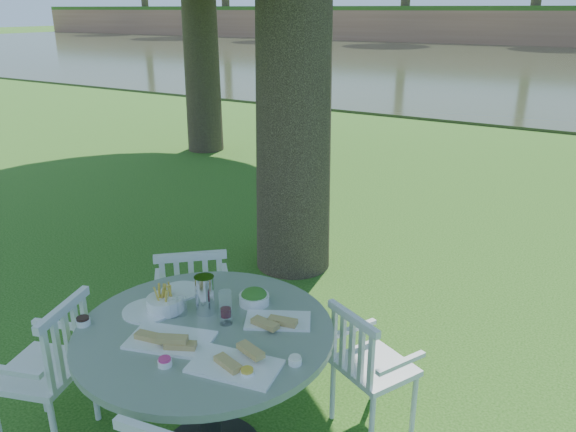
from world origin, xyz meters
name	(u,v)px	position (x,y,z in m)	size (l,w,h in m)	color
ground	(275,324)	(0.00, 0.00, 0.00)	(140.00, 140.00, 0.00)	#19430E
table	(206,356)	(0.43, -1.35, 0.65)	(1.32, 1.32, 0.82)	black
chair_ne	(364,362)	(1.06, -0.75, 0.47)	(0.53, 0.52, 0.80)	silver
chair_nw	(193,298)	(-0.18, -0.74, 0.53)	(0.62, 0.62, 0.90)	silver
chair_sw	(54,363)	(-0.37, -1.69, 0.52)	(0.54, 0.56, 0.89)	silver
tableware	(200,314)	(0.36, -1.30, 0.85)	(1.18, 0.80, 0.21)	white
river	(571,69)	(0.00, 23.00, 0.00)	(100.00, 28.00, 0.12)	#2F351F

